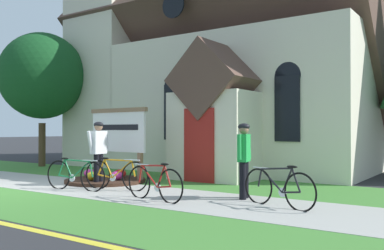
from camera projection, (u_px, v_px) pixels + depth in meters
The scene contains 13 objects.
ground at pixel (121, 176), 13.70m from camera, with size 140.00×140.00×0.00m, color #2B2B2D.
sidewalk_slab at pixel (78, 187), 11.10m from camera, with size 32.00×2.43×0.01m, color #A8A59E.
church_lawn at pixel (145, 177), 13.32m from camera, with size 24.00×2.96×0.01m, color #427F33.
church_building at pixel (237, 59), 18.96m from camera, with size 12.22×12.69×13.06m.
church_sign at pixel (118, 132), 12.42m from camera, with size 2.31×0.28×2.12m.
flower_bed at pixel (105, 179), 12.01m from camera, with size 2.25×2.25×0.34m.
bicycle_black at pixel (116, 174), 10.53m from camera, with size 1.79×0.39×0.82m.
bicycle_yellow at pixel (279, 188), 8.17m from camera, with size 1.69×0.56×0.84m.
bicycle_blue at pixel (155, 183), 8.92m from camera, with size 1.69×0.30×0.83m.
bicycle_silver at pixel (75, 175), 10.45m from camera, with size 1.78×0.32×0.82m.
cyclist_in_blue_jersey at pixel (98, 148), 11.39m from camera, with size 0.30×0.75×1.71m.
cyclist_in_orange_jersey at pixel (244, 155), 9.13m from camera, with size 0.31×0.69×1.63m.
yard_deciduous_tree at pixel (42, 76), 17.29m from camera, with size 3.44×3.44×5.43m.
Camera 1 is at (9.65, -6.01, 1.49)m, focal length 39.80 mm.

